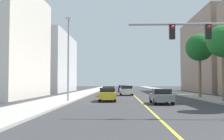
{
  "coord_description": "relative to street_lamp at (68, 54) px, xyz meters",
  "views": [
    {
      "loc": [
        -2.09,
        -5.55,
        1.95
      ],
      "look_at": [
        -2.91,
        20.56,
        3.19
      ],
      "focal_mm": 42.66,
      "sensor_mm": 36.0,
      "label": 1
    }
  ],
  "objects": [
    {
      "name": "ground",
      "position": [
        7.3,
        21.23,
        -4.77
      ],
      "size": [
        192.0,
        192.0,
        0.0
      ],
      "primitive_type": "plane",
      "color": "#38383A"
    },
    {
      "name": "palm_mid",
      "position": [
        15.3,
        -0.12,
        1.18
      ],
      "size": [
        3.2,
        3.2,
        7.48
      ],
      "color": "brown",
      "rests_on": "sidewalk_right"
    },
    {
      "name": "car_yellow",
      "position": [
        3.85,
        1.6,
        -4.04
      ],
      "size": [
        1.9,
        4.3,
        1.4
      ],
      "rotation": [
        0.0,
        0.0,
        0.04
      ],
      "color": "gold",
      "rests_on": "ground"
    },
    {
      "name": "car_white",
      "position": [
        6.13,
        14.53,
        -4.0
      ],
      "size": [
        2.05,
        4.12,
        1.48
      ],
      "rotation": [
        0.0,
        0.0,
        0.04
      ],
      "color": "white",
      "rests_on": "ground"
    },
    {
      "name": "building_right_far",
      "position": [
        26.31,
        30.35,
        3.17
      ],
      "size": [
        11.44,
        23.08,
        15.87
      ],
      "primitive_type": "cube",
      "color": "gray",
      "rests_on": "ground"
    },
    {
      "name": "lane_marking_center",
      "position": [
        7.3,
        21.23,
        -4.76
      ],
      "size": [
        0.16,
        144.0,
        0.01
      ],
      "primitive_type": "cube",
      "color": "yellow",
      "rests_on": "ground"
    },
    {
      "name": "sidewalk_left",
      "position": [
        -1.5,
        21.23,
        -4.69
      ],
      "size": [
        3.99,
        168.0,
        0.15
      ],
      "primitive_type": "cube",
      "color": "#B2ADA3",
      "rests_on": "ground"
    },
    {
      "name": "car_red",
      "position": [
        3.54,
        12.19,
        -4.03
      ],
      "size": [
        1.96,
        4.36,
        1.41
      ],
      "rotation": [
        0.0,
        0.0,
        0.01
      ],
      "color": "red",
      "rests_on": "ground"
    },
    {
      "name": "street_lamp",
      "position": [
        0.0,
        0.0,
        0.0
      ],
      "size": [
        0.56,
        0.28,
        8.38
      ],
      "color": "gray",
      "rests_on": "sidewalk_left"
    },
    {
      "name": "car_blue",
      "position": [
        5.68,
        28.52,
        -4.03
      ],
      "size": [
        1.9,
        3.93,
        1.4
      ],
      "rotation": [
        0.0,
        0.0,
        -0.01
      ],
      "color": "#1E389E",
      "rests_on": "ground"
    },
    {
      "name": "building_left_far",
      "position": [
        -13.02,
        31.09,
        1.43
      ],
      "size": [
        14.09,
        20.63,
        12.39
      ],
      "primitive_type": "cube",
      "color": "silver",
      "rests_on": "ground"
    },
    {
      "name": "sidewalk_right",
      "position": [
        16.1,
        21.23,
        -4.69
      ],
      "size": [
        3.99,
        168.0,
        0.15
      ],
      "primitive_type": "cube",
      "color": "#9E9B93",
      "rests_on": "ground"
    },
    {
      "name": "car_gray",
      "position": [
        8.94,
        -1.9,
        -4.05
      ],
      "size": [
        1.77,
        3.95,
        1.39
      ],
      "rotation": [
        0.0,
        0.0,
        0.01
      ],
      "color": "slate",
      "rests_on": "ground"
    },
    {
      "name": "palm_far",
      "position": [
        15.02,
        6.75,
        1.49
      ],
      "size": [
        3.39,
        3.39,
        7.87
      ],
      "color": "brown",
      "rests_on": "sidewalk_right"
    }
  ]
}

